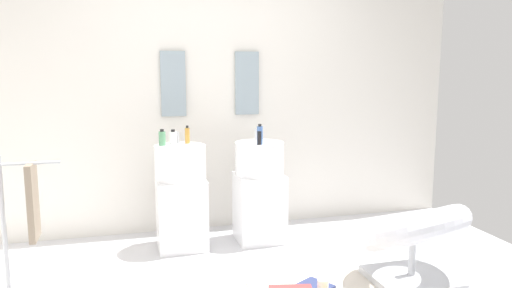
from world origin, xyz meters
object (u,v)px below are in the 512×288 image
at_px(towel_rack, 28,205).
at_px(soap_bottle_blue, 260,135).
at_px(coffee_mug, 323,287).
at_px(soap_bottle_amber, 187,135).
at_px(soap_bottle_green, 162,138).
at_px(pedestal_sink_right, 259,191).
at_px(soap_bottle_white, 173,137).
at_px(soap_bottle_black, 259,137).
at_px(pedestal_sink_left, 181,196).
at_px(magazine_navy, 313,288).
at_px(lounge_chair, 413,235).

height_order(towel_rack, soap_bottle_blue, soap_bottle_blue).
distance_m(coffee_mug, soap_bottle_amber, 1.68).
bearing_deg(soap_bottle_green, soap_bottle_amber, 15.91).
distance_m(pedestal_sink_right, towel_rack, 1.86).
bearing_deg(soap_bottle_white, soap_bottle_black, -18.93).
bearing_deg(soap_bottle_amber, soap_bottle_white, 175.61).
height_order(pedestal_sink_left, soap_bottle_blue, soap_bottle_blue).
xyz_separation_m(soap_bottle_white, soap_bottle_black, (0.69, -0.23, 0.01)).
bearing_deg(pedestal_sink_right, soap_bottle_blue, -103.91).
bearing_deg(soap_bottle_amber, soap_bottle_blue, -20.64).
height_order(pedestal_sink_left, soap_bottle_green, soap_bottle_green).
relative_size(pedestal_sink_left, soap_bottle_green, 7.19).
bearing_deg(pedestal_sink_left, soap_bottle_green, 165.85).
relative_size(coffee_mug, soap_bottle_amber, 0.70).
xyz_separation_m(coffee_mug, soap_bottle_white, (-0.84, 1.25, 0.86)).
bearing_deg(towel_rack, soap_bottle_amber, 34.61).
bearing_deg(pedestal_sink_right, soap_bottle_black, -105.36).
bearing_deg(soap_bottle_white, soap_bottle_green, -143.76).
xyz_separation_m(pedestal_sink_right, coffee_mug, (0.12, -1.15, -0.38)).
height_order(magazine_navy, soap_bottle_blue, soap_bottle_blue).
distance_m(pedestal_sink_left, soap_bottle_black, 0.81).
xyz_separation_m(towel_rack, soap_bottle_amber, (1.12, 0.77, 0.31)).
bearing_deg(pedestal_sink_left, soap_bottle_blue, -10.51).
distance_m(towel_rack, soap_bottle_green, 1.19).
relative_size(lounge_chair, soap_bottle_amber, 6.69).
height_order(coffee_mug, soap_bottle_amber, soap_bottle_amber).
xyz_separation_m(magazine_navy, soap_bottle_black, (-0.12, 0.94, 0.90)).
bearing_deg(soap_bottle_black, magazine_navy, -82.88).
distance_m(soap_bottle_blue, soap_bottle_white, 0.73).
xyz_separation_m(soap_bottle_amber, soap_bottle_white, (-0.12, 0.01, -0.01)).
bearing_deg(soap_bottle_black, pedestal_sink_left, 168.53).
height_order(pedestal_sink_left, lounge_chair, pedestal_sink_left).
height_order(lounge_chair, coffee_mug, lounge_chair).
distance_m(coffee_mug, soap_bottle_white, 1.74).
bearing_deg(pedestal_sink_left, soap_bottle_amber, 52.20).
relative_size(pedestal_sink_left, coffee_mug, 9.25).
distance_m(towel_rack, soap_bottle_amber, 1.39).
relative_size(lounge_chair, coffee_mug, 9.61).
height_order(lounge_chair, soap_bottle_black, soap_bottle_black).
bearing_deg(soap_bottle_green, lounge_chair, -35.61).
relative_size(pedestal_sink_right, coffee_mug, 9.25).
bearing_deg(pedestal_sink_left, pedestal_sink_right, 0.00).
bearing_deg(soap_bottle_blue, magazine_navy, -83.31).
height_order(pedestal_sink_right, lounge_chair, pedestal_sink_right).
relative_size(soap_bottle_amber, soap_bottle_blue, 0.88).
distance_m(soap_bottle_amber, soap_bottle_black, 0.61).
bearing_deg(lounge_chair, pedestal_sink_right, 125.47).
distance_m(pedestal_sink_right, coffee_mug, 1.21).
height_order(pedestal_sink_left, soap_bottle_white, soap_bottle_white).
distance_m(lounge_chair, soap_bottle_blue, 1.43).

